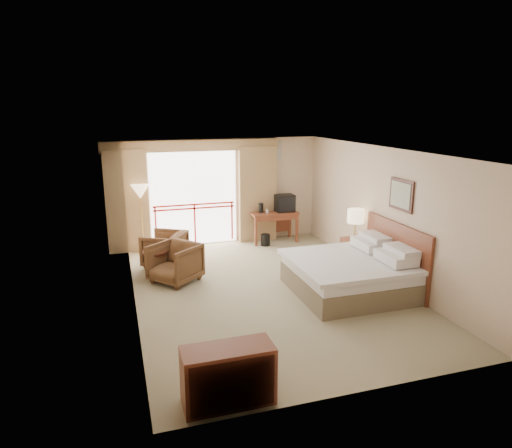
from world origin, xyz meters
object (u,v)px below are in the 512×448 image
object	(u,v)px
desk	(273,218)
armchair_near	(176,281)
wastebasket	(265,240)
floor_lamp	(140,194)
armchair_far	(165,266)
dresser	(228,376)
bed	(351,273)
side_table	(155,259)
nightstand	(355,253)
table_lamp	(356,217)
tv	(285,203)

from	to	relation	value
desk	armchair_near	world-z (taller)	desk
wastebasket	floor_lamp	xyz separation A→B (m)	(-3.04, 0.37, 1.30)
armchair_far	dresser	xyz separation A→B (m)	(0.17, -5.19, 0.37)
bed	armchair_near	world-z (taller)	bed
dresser	wastebasket	bearing A→B (deg)	66.62
wastebasket	floor_lamp	world-z (taller)	floor_lamp
side_table	dresser	world-z (taller)	dresser
floor_lamp	wastebasket	bearing A→B (deg)	-6.95
nightstand	armchair_far	xyz separation A→B (m)	(-4.00, 1.38, -0.33)
nightstand	table_lamp	world-z (taller)	table_lamp
tv	wastebasket	size ratio (longest dim) A/B	1.66
wastebasket	side_table	bearing A→B (deg)	-153.73
wastebasket	floor_lamp	size ratio (longest dim) A/B	0.17
desk	table_lamp	bearing A→B (deg)	-63.02
armchair_near	side_table	size ratio (longest dim) A/B	1.58
tv	floor_lamp	bearing A→B (deg)	-161.91
nightstand	dresser	xyz separation A→B (m)	(-3.83, -3.81, 0.04)
wastebasket	bed	bearing A→B (deg)	-80.00
armchair_near	floor_lamp	world-z (taller)	floor_lamp
armchair_far	wastebasket	bearing A→B (deg)	137.12
bed	desk	bearing A→B (deg)	94.24
desk	armchair_far	world-z (taller)	desk
desk	side_table	xyz separation A→B (m)	(-3.23, -1.78, -0.24)
table_lamp	dresser	bearing A→B (deg)	-134.75
bed	armchair_far	distance (m)	4.16
armchair_far	nightstand	bearing A→B (deg)	101.23
wastebasket	dresser	size ratio (longest dim) A/B	0.27
tv	side_table	size ratio (longest dim) A/B	0.88
wastebasket	nightstand	bearing A→B (deg)	-58.19
armchair_near	floor_lamp	xyz separation A→B (m)	(-0.48, 2.20, 1.45)
bed	side_table	world-z (taller)	bed
floor_lamp	tv	bearing A→B (deg)	-1.33
armchair_near	nightstand	bearing A→B (deg)	45.00
side_table	floor_lamp	world-z (taller)	floor_lamp
wastebasket	dresser	bearing A→B (deg)	-112.46
table_lamp	armchair_near	xyz separation A→B (m)	(-3.90, 0.30, -1.16)
table_lamp	armchair_far	bearing A→B (deg)	161.63
armchair_far	side_table	xyz separation A→B (m)	(-0.26, -0.63, 0.38)
bed	desk	distance (m)	3.75
table_lamp	desk	size ratio (longest dim) A/B	0.52
desk	tv	xyz separation A→B (m)	(0.30, -0.06, 0.40)
side_table	bed	bearing A→B (deg)	-29.10
bed	armchair_far	xyz separation A→B (m)	(-3.24, 2.58, -0.38)
desk	wastebasket	xyz separation A→B (m)	(-0.32, -0.35, -0.48)
wastebasket	desk	bearing A→B (deg)	47.20
desk	side_table	distance (m)	3.69
tv	armchair_far	size ratio (longest dim) A/B	0.57
bed	dresser	world-z (taller)	bed
table_lamp	floor_lamp	world-z (taller)	floor_lamp
desk	tv	distance (m)	0.50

